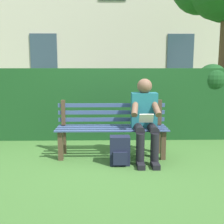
# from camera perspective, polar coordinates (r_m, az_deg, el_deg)

# --- Properties ---
(ground) EXTENTS (60.00, 60.00, 0.00)m
(ground) POSITION_cam_1_polar(r_m,az_deg,el_deg) (4.22, -0.03, -9.27)
(ground) COLOR #3D6B2D
(park_bench) EXTENTS (1.66, 0.46, 0.85)m
(park_bench) POSITION_cam_1_polar(r_m,az_deg,el_deg) (4.17, -0.05, -3.22)
(park_bench) COLOR #4C3828
(park_bench) RESTS_ON ground
(person_seated) EXTENTS (0.44, 0.73, 1.18)m
(person_seated) POSITION_cam_1_polar(r_m,az_deg,el_deg) (4.01, 6.92, -1.05)
(person_seated) COLOR #1E6672
(person_seated) RESTS_ON ground
(hedge_backdrop) EXTENTS (6.52, 0.69, 1.41)m
(hedge_backdrop) POSITION_cam_1_polar(r_m,az_deg,el_deg) (5.29, -0.32, 2.17)
(hedge_backdrop) COLOR #19471E
(hedge_backdrop) RESTS_ON ground
(building_facade) EXTENTS (9.28, 3.05, 6.67)m
(building_facade) POSITION_cam_1_polar(r_m,az_deg,el_deg) (11.12, -0.09, 19.61)
(building_facade) COLOR beige
(building_facade) RESTS_ON ground
(backpack) EXTENTS (0.28, 0.26, 0.41)m
(backpack) POSITION_cam_1_polar(r_m,az_deg,el_deg) (3.83, 1.65, -8.11)
(backpack) COLOR #191E33
(backpack) RESTS_ON ground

